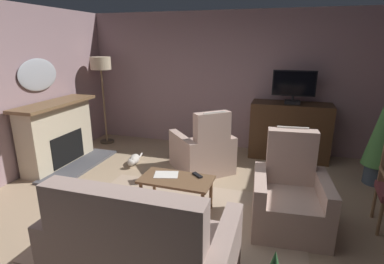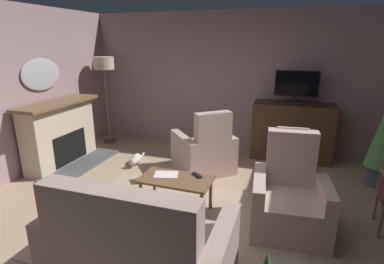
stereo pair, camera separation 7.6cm
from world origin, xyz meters
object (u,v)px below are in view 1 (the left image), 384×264
(fireplace, at_px, (59,136))
(tv_remote, at_px, (197,175))
(armchair_by_fireplace, at_px, (203,152))
(cat, at_px, (134,160))
(armchair_angled_to_table, at_px, (290,199))
(potted_plant_leafy_by_curtain, at_px, (383,134))
(tv_cabinet, at_px, (289,132))
(coffee_table, at_px, (176,183))
(wall_mirror_oval, at_px, (38,75))
(sofa_floral, at_px, (141,251))
(folded_newspaper, at_px, (166,175))
(television, at_px, (294,86))
(floor_lamp, at_px, (101,71))

(fireplace, distance_m, tv_remote, 2.77)
(armchair_by_fireplace, xyz_separation_m, cat, (-1.22, -0.12, -0.24))
(armchair_angled_to_table, height_order, potted_plant_leafy_by_curtain, potted_plant_leafy_by_curtain)
(tv_cabinet, bearing_deg, coffee_table, -119.39)
(fireplace, xyz_separation_m, tv_remote, (2.68, -0.70, -0.06))
(tv_remote, height_order, armchair_angled_to_table, armchair_angled_to_table)
(wall_mirror_oval, height_order, sofa_floral, wall_mirror_oval)
(folded_newspaper, height_order, armchair_angled_to_table, armchair_angled_to_table)
(tv_remote, bearing_deg, armchair_angled_to_table, 38.30)
(television, distance_m, armchair_by_fireplace, 1.95)
(sofa_floral, bearing_deg, wall_mirror_oval, 143.46)
(sofa_floral, height_order, floor_lamp, floor_lamp)
(fireplace, distance_m, television, 4.14)
(tv_cabinet, height_order, sofa_floral, sofa_floral)
(armchair_angled_to_table, bearing_deg, tv_cabinet, 90.36)
(sofa_floral, relative_size, potted_plant_leafy_by_curtain, 1.10)
(sofa_floral, height_order, potted_plant_leafy_by_curtain, potted_plant_leafy_by_curtain)
(tv_remote, xyz_separation_m, cat, (-1.47, 1.08, -0.38))
(wall_mirror_oval, bearing_deg, fireplace, 0.00)
(wall_mirror_oval, xyz_separation_m, television, (4.04, 1.47, -0.22))
(armchair_angled_to_table, relative_size, floor_lamp, 0.62)
(cat, bearing_deg, sofa_floral, -61.08)
(cat, bearing_deg, wall_mirror_oval, -165.48)
(coffee_table, height_order, tv_remote, tv_remote)
(coffee_table, distance_m, armchair_angled_to_table, 1.36)
(coffee_table, xyz_separation_m, sofa_floral, (0.12, -1.24, -0.04))
(coffee_table, relative_size, armchair_angled_to_table, 0.81)
(tv_remote, xyz_separation_m, armchair_angled_to_table, (1.12, -0.05, -0.13))
(cat, bearing_deg, tv_remote, -36.29)
(folded_newspaper, relative_size, cat, 0.47)
(television, distance_m, floor_lamp, 3.71)
(fireplace, bearing_deg, wall_mirror_oval, 180.00)
(tv_remote, bearing_deg, sofa_floral, -53.60)
(fireplace, relative_size, sofa_floral, 1.00)
(armchair_angled_to_table, distance_m, armchair_by_fireplace, 1.86)
(tv_remote, bearing_deg, armchair_by_fireplace, 142.52)
(tv_cabinet, relative_size, potted_plant_leafy_by_curtain, 0.97)
(armchair_angled_to_table, relative_size, armchair_by_fireplace, 0.91)
(armchair_angled_to_table, distance_m, cat, 2.84)
(tv_cabinet, xyz_separation_m, folded_newspaper, (-1.50, -2.32, -0.03))
(wall_mirror_oval, distance_m, folded_newspaper, 2.88)
(tv_cabinet, bearing_deg, tv_remote, -116.43)
(fireplace, height_order, floor_lamp, floor_lamp)
(fireplace, distance_m, potted_plant_leafy_by_curtain, 5.13)
(floor_lamp, bearing_deg, television, 2.60)
(folded_newspaper, relative_size, potted_plant_leafy_by_curtain, 0.21)
(cat, relative_size, floor_lamp, 0.36)
(coffee_table, bearing_deg, folded_newspaper, 158.71)
(tv_remote, relative_size, cat, 0.26)
(tv_remote, xyz_separation_m, potted_plant_leafy_by_curtain, (2.38, 1.49, 0.32))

